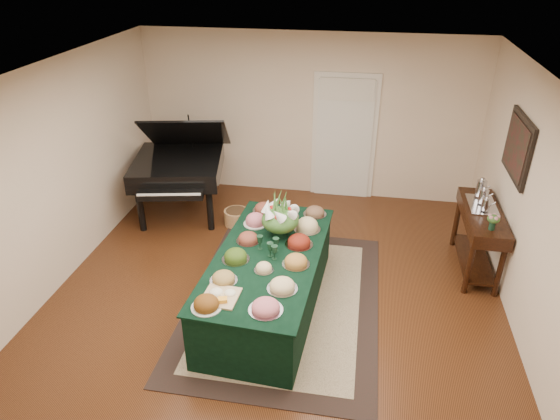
% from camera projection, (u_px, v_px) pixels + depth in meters
% --- Properties ---
extents(ground, '(6.00, 6.00, 0.00)m').
position_uv_depth(ground, '(276.00, 295.00, 6.21)').
color(ground, black).
rests_on(ground, ground).
extents(area_rug, '(2.27, 3.18, 0.01)m').
position_uv_depth(area_rug, '(284.00, 301.00, 6.11)').
color(area_rug, black).
rests_on(area_rug, ground).
extents(kitchen_doorway, '(1.05, 0.07, 2.10)m').
position_uv_depth(kitchen_doorway, '(344.00, 139.00, 8.20)').
color(kitchen_doorway, silver).
rests_on(kitchen_doorway, ground).
extents(buffet_table, '(1.30, 2.53, 0.75)m').
position_uv_depth(buffet_table, '(268.00, 281.00, 5.84)').
color(buffet_table, black).
rests_on(buffet_table, ground).
extents(food_platters, '(1.13, 2.35, 0.13)m').
position_uv_depth(food_platters, '(271.00, 248.00, 5.70)').
color(food_platters, '#B7B8C1').
rests_on(food_platters, buffet_table).
extents(cutting_board, '(0.37, 0.37, 0.10)m').
position_uv_depth(cutting_board, '(221.00, 294.00, 4.99)').
color(cutting_board, tan).
rests_on(cutting_board, buffet_table).
extents(green_goblets, '(0.28, 0.25, 0.18)m').
position_uv_depth(green_goblets, '(270.00, 247.00, 5.64)').
color(green_goblets, black).
rests_on(green_goblets, buffet_table).
extents(floral_centerpiece, '(0.47, 0.47, 0.47)m').
position_uv_depth(floral_centerpiece, '(280.00, 216.00, 5.91)').
color(floral_centerpiece, black).
rests_on(floral_centerpiece, buffet_table).
extents(grand_piano, '(1.62, 1.81, 1.65)m').
position_uv_depth(grand_piano, '(179.00, 166.00, 7.72)').
color(grand_piano, black).
rests_on(grand_piano, ground).
extents(wicker_basket, '(0.38, 0.38, 0.23)m').
position_uv_depth(wicker_basket, '(236.00, 217.00, 7.72)').
color(wicker_basket, '#9F6F40').
rests_on(wicker_basket, ground).
extents(mahogany_sideboard, '(0.45, 1.35, 0.88)m').
position_uv_depth(mahogany_sideboard, '(481.00, 224.00, 6.41)').
color(mahogany_sideboard, black).
rests_on(mahogany_sideboard, ground).
extents(tea_service, '(0.34, 0.58, 0.30)m').
position_uv_depth(tea_service, '(483.00, 196.00, 6.42)').
color(tea_service, '#B7B8C1').
rests_on(tea_service, mahogany_sideboard).
extents(pink_bouquet, '(0.16, 0.16, 0.21)m').
position_uv_depth(pink_bouquet, '(493.00, 219.00, 5.84)').
color(pink_bouquet, black).
rests_on(pink_bouquet, mahogany_sideboard).
extents(wall_painting, '(0.05, 0.95, 0.75)m').
position_uv_depth(wall_painting, '(518.00, 147.00, 5.87)').
color(wall_painting, black).
rests_on(wall_painting, ground).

